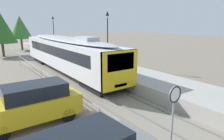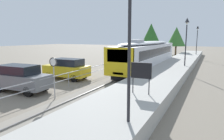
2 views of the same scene
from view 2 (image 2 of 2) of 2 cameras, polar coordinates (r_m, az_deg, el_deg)
name	(u,v)px [view 2 (image 2 of 2)]	position (r m, az deg, el deg)	size (l,w,h in m)	color
ground_plane	(120,70)	(25.73, 2.37, -0.05)	(160.00, 160.00, 0.00)	slate
track_rails	(143,72)	(24.68, 8.75, -0.46)	(3.20, 60.00, 0.14)	gray
commuter_train	(148,53)	(26.07, 10.01, 4.68)	(2.82, 18.26, 3.74)	silver
station_platform	(171,70)	(23.86, 16.23, -0.04)	(3.90, 60.00, 0.90)	#A8A59E
platform_lamp_near_end	(130,22)	(7.44, 4.97, 13.16)	(0.34, 0.34, 5.35)	#232328
platform_lamp_mid_platform	(186,33)	(24.43, 20.20, 9.80)	(0.34, 0.34, 5.35)	#232328
platform_lamp_far_end	(197,35)	(41.73, 22.84, 9.14)	(0.34, 0.34, 5.35)	#232328
platform_notice_board	(141,72)	(11.58, 8.19, -0.45)	(1.20, 0.08, 1.80)	#232328
speed_limit_sign	(53,68)	(13.97, -16.14, 0.65)	(0.61, 0.10, 2.81)	#9EA0A5
carpark_fence	(68,76)	(17.24, -12.17, -1.74)	(0.06, 36.06, 1.25)	#9EA0A5
parked_suv_grey	(20,78)	(16.89, -24.41, -2.05)	(4.70, 2.15, 2.04)	slate
parked_suv_yellow	(67,68)	(20.61, -12.58, 0.43)	(4.60, 1.90, 2.04)	gold
tree_behind_carpark	(176,37)	(47.24, 17.61, 8.93)	(4.02, 4.02, 6.38)	brown
tree_behind_station_far	(151,36)	(41.88, 10.91, 9.45)	(4.45, 4.45, 6.86)	brown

